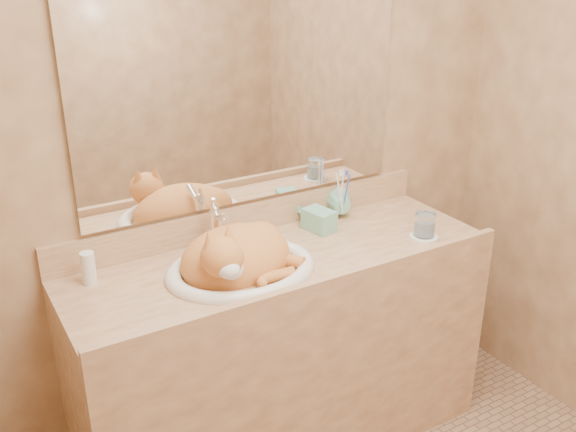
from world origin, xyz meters
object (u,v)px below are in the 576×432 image
sink_basin (240,250)px  toothbrush_cup (342,208)px  vanity_counter (283,354)px  water_glass (425,225)px  soap_dispenser (331,212)px  cat (236,254)px

sink_basin → toothbrush_cup: (0.57, 0.19, -0.03)m
vanity_counter → water_glass: water_glass is taller
toothbrush_cup → water_glass: toothbrush_cup is taller
soap_dispenser → water_glass: size_ratio=2.05×
water_glass → cat: bearing=170.7°
water_glass → vanity_counter: bearing=166.1°
vanity_counter → toothbrush_cup: bearing=23.6°
vanity_counter → toothbrush_cup: 0.64m
soap_dispenser → vanity_counter: bearing=-176.0°
toothbrush_cup → soap_dispenser: bearing=-142.4°
cat → vanity_counter: bearing=-0.3°
sink_basin → water_glass: size_ratio=5.67×
toothbrush_cup → water_glass: 0.35m
sink_basin → cat: bearing=146.4°
toothbrush_cup → water_glass: bearing=-60.4°
cat → sink_basin: bearing=-23.4°
toothbrush_cup → vanity_counter: bearing=-156.4°
cat → toothbrush_cup: size_ratio=3.57×
cat → toothbrush_cup: cat is taller
water_glass → sink_basin: bearing=170.9°
vanity_counter → sink_basin: bearing=-173.7°
soap_dispenser → water_glass: soap_dispenser is taller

